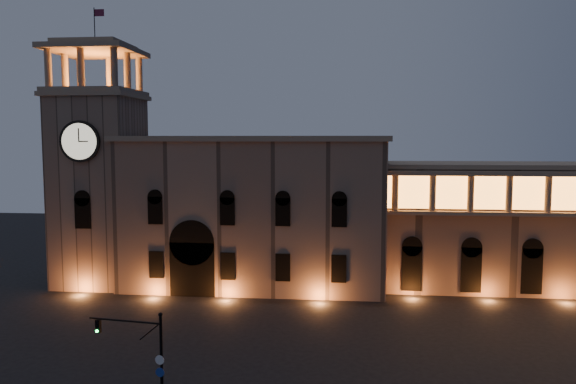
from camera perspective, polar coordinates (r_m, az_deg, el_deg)
The scene contains 5 objects.
ground at distance 47.07m, azimuth -5.23°, elevation -16.15°, with size 160.00×160.00×0.00m, color black.
government_building at distance 66.28m, azimuth -3.48°, elevation -1.96°, with size 30.80×12.80×17.60m.
clock_tower at distance 70.33m, azimuth -18.62°, elevation 1.24°, with size 9.80×9.80×32.40m.
colonnade_wing at distance 71.61m, azimuth 24.88°, elevation -3.07°, with size 40.60×11.50×14.50m.
traffic_light at distance 36.65m, azimuth -13.97°, elevation -16.60°, with size 5.02×1.00×6.94m.
Camera 1 is at (8.42, -42.95, 17.30)m, focal length 35.00 mm.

